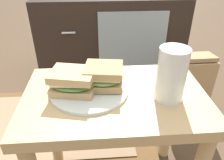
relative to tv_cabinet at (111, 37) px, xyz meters
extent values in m
cube|color=tan|center=(-0.05, -0.95, 0.15)|extent=(0.56, 0.36, 0.04)
cylinder|color=tan|center=(-0.30, -0.80, -0.08)|extent=(0.04, 0.04, 0.43)
cylinder|color=tan|center=(0.19, -0.80, -0.08)|extent=(0.04, 0.04, 0.43)
cube|color=black|center=(0.00, 0.00, 0.00)|extent=(0.96, 0.44, 0.58)
cube|color=#8C9EA8|center=(0.12, -0.22, 0.01)|extent=(0.42, 0.01, 0.44)
cylinder|color=silver|center=(-0.27, -0.23, 0.12)|extent=(0.08, 0.01, 0.01)
cylinder|color=silver|center=(-0.27, -0.23, -0.10)|extent=(0.08, 0.01, 0.01)
cube|color=brown|center=(-0.40, -0.56, -0.29)|extent=(1.13, 0.64, 0.01)
cube|color=#937556|center=(-0.40, -0.56, -0.28)|extent=(0.93, 0.52, 0.00)
cylinder|color=silver|center=(-0.13, -0.92, 0.17)|extent=(0.24, 0.24, 0.01)
cube|color=tan|center=(-0.18, -0.93, 0.19)|extent=(0.14, 0.12, 0.02)
ellipsoid|color=#608C42|center=(-0.18, -0.93, 0.21)|extent=(0.15, 0.13, 0.02)
cube|color=beige|center=(-0.18, -0.93, 0.22)|extent=(0.13, 0.10, 0.01)
cube|color=tan|center=(-0.18, -0.93, 0.23)|extent=(0.14, 0.12, 0.02)
cube|color=tan|center=(-0.08, -0.92, 0.19)|extent=(0.12, 0.11, 0.02)
ellipsoid|color=#729E4C|center=(-0.08, -0.92, 0.21)|extent=(0.13, 0.12, 0.02)
cube|color=beige|center=(-0.08, -0.92, 0.22)|extent=(0.12, 0.10, 0.01)
cube|color=tan|center=(-0.08, -0.92, 0.24)|extent=(0.13, 0.11, 0.02)
cylinder|color=silver|center=(0.10, -0.98, 0.25)|extent=(0.08, 0.08, 0.16)
cylinder|color=#B26014|center=(0.10, -0.98, 0.24)|extent=(0.07, 0.07, 0.12)
cylinder|color=white|center=(0.10, -0.98, 0.30)|extent=(0.07, 0.07, 0.01)
cube|color=tan|center=(0.39, -0.52, -0.11)|extent=(0.21, 0.13, 0.35)
cube|color=#987950|center=(0.39, -0.52, 0.07)|extent=(0.19, 0.12, 0.03)
camera|label=1|loc=(-0.10, -1.50, 0.56)|focal=35.43mm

